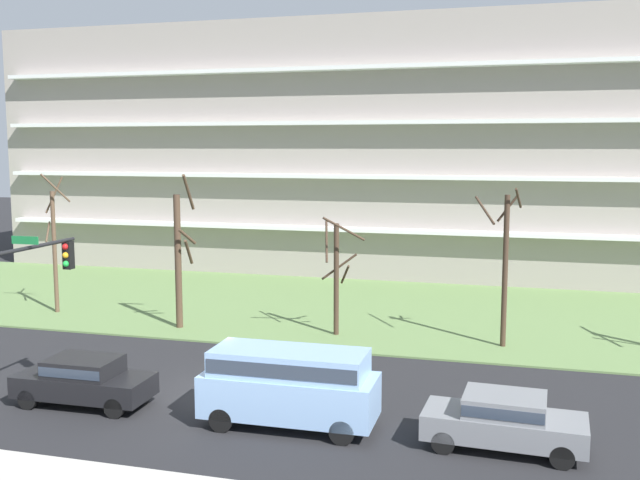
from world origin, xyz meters
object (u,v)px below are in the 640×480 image
(van_blue_near_left, at_px, (289,382))
(sedan_gray_center_right, at_px, (504,419))
(tree_far_left, at_px, (54,246))
(tree_left, at_px, (179,257))
(sedan_black_center_left, at_px, (84,379))
(traffic_signal_mast, at_px, (5,301))
(tree_center, at_px, (337,274))
(tree_right, at_px, (504,264))

(van_blue_near_left, relative_size, sedan_gray_center_right, 1.16)
(tree_far_left, distance_m, van_blue_near_left, 19.45)
(tree_left, distance_m, van_blue_near_left, 13.14)
(sedan_black_center_left, bearing_deg, traffic_signal_mast, -104.86)
(sedan_gray_center_right, bearing_deg, van_blue_near_left, -177.24)
(sedan_black_center_left, bearing_deg, tree_left, 97.49)
(tree_center, relative_size, tree_right, 0.81)
(tree_left, relative_size, traffic_signal_mast, 1.24)
(tree_right, bearing_deg, tree_far_left, 178.52)
(van_blue_near_left, distance_m, sedan_black_center_left, 6.99)
(tree_right, height_order, sedan_gray_center_right, tree_right)
(tree_right, xyz_separation_m, van_blue_near_left, (-5.88, -10.57, -2.15))
(tree_right, bearing_deg, sedan_gray_center_right, -88.19)
(sedan_gray_center_right, bearing_deg, tree_center, 127.87)
(tree_center, distance_m, tree_right, 7.14)
(van_blue_near_left, distance_m, sedan_gray_center_right, 6.23)
(tree_center, height_order, tree_right, tree_right)
(tree_far_left, relative_size, van_blue_near_left, 1.35)
(tree_left, height_order, sedan_gray_center_right, tree_left)
(van_blue_near_left, bearing_deg, traffic_signal_mast, -161.16)
(tree_far_left, xyz_separation_m, tree_center, (14.60, -0.56, -0.63))
(tree_far_left, xyz_separation_m, tree_left, (7.41, -1.23, -0.10))
(tree_far_left, xyz_separation_m, sedan_gray_center_right, (22.03, -11.13, -2.57))
(sedan_gray_center_right, relative_size, traffic_signal_mast, 0.78)
(traffic_signal_mast, bearing_deg, tree_far_left, 120.65)
(tree_center, relative_size, sedan_black_center_left, 1.22)
(tree_center, bearing_deg, tree_far_left, 177.82)
(traffic_signal_mast, bearing_deg, sedan_black_center_left, 75.98)
(sedan_black_center_left, xyz_separation_m, sedan_gray_center_right, (13.18, 0.00, 0.00))
(tree_far_left, relative_size, tree_center, 1.30)
(tree_left, bearing_deg, tree_far_left, 170.58)
(tree_right, bearing_deg, van_blue_near_left, -119.08)
(tree_far_left, bearing_deg, tree_left, -9.42)
(van_blue_near_left, height_order, traffic_signal_mast, traffic_signal_mast)
(traffic_signal_mast, bearing_deg, sedan_gray_center_right, 10.97)
(tree_left, relative_size, tree_center, 1.31)
(van_blue_near_left, bearing_deg, tree_right, 60.40)
(tree_far_left, bearing_deg, sedan_black_center_left, -51.48)
(tree_right, relative_size, traffic_signal_mast, 1.17)
(traffic_signal_mast, bearing_deg, tree_right, 44.44)
(tree_right, xyz_separation_m, traffic_signal_mast, (-13.51, -13.25, 0.41))
(tree_far_left, distance_m, tree_left, 7.51)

